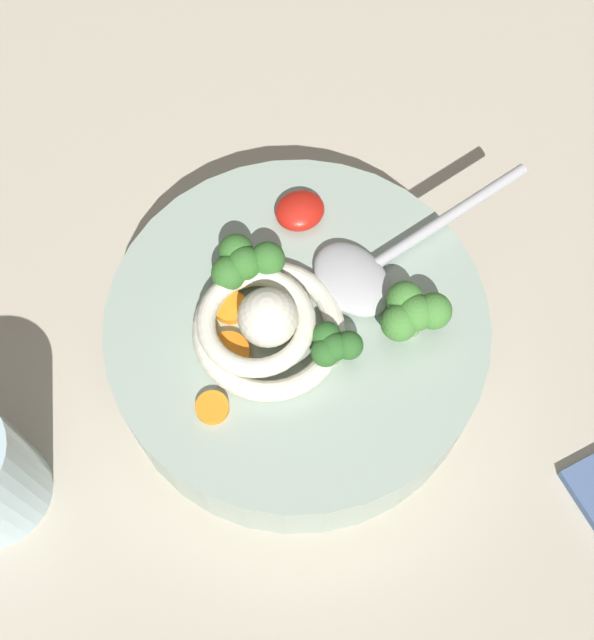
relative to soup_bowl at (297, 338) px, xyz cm
name	(u,v)px	position (x,y,z in cm)	size (l,w,h in cm)	color
table_slab	(308,384)	(0.00, 1.57, -5.33)	(103.60, 103.60, 4.28)	#BCB29E
soup_bowl	(297,338)	(0.00, 0.00, 0.00)	(25.35, 25.35, 6.18)	#9EB2A3
noodle_pile	(265,324)	(2.21, -0.22, 4.34)	(10.78, 10.57, 4.33)	silver
soup_spoon	(369,268)	(-5.80, -0.52, 3.79)	(17.44, 6.37, 1.60)	#B7B7BC
chili_sauce_dollop	(300,211)	(-4.14, -6.70, 3.77)	(3.47, 3.12, 1.56)	red
broccoli_floret_beside_chili	(333,346)	(-0.61, 3.35, 4.77)	(3.60, 3.09, 2.84)	#7A9E60
broccoli_floret_right	(243,263)	(1.48, -4.35, 5.22)	(4.50, 3.88, 3.56)	#7A9E60
broccoli_floret_near_spoon	(413,312)	(-6.02, 4.09, 5.27)	(4.61, 3.97, 3.65)	#7A9E60
carrot_slice_front	(230,307)	(3.37, -2.84, 3.32)	(2.22, 2.22, 0.67)	orange
carrot_slice_beside_noodles	(228,353)	(5.02, -0.07, 3.36)	(2.75, 2.75, 0.74)	orange
carrot_slice_extra_a	(212,408)	(7.61, 2.62, 3.30)	(2.09, 2.09, 0.62)	orange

